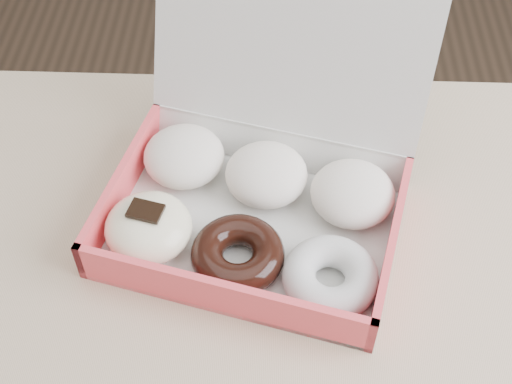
{
  "coord_description": "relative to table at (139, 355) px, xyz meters",
  "views": [
    {
      "loc": [
        0.15,
        -0.38,
        1.42
      ],
      "look_at": [
        0.13,
        0.14,
        0.81
      ],
      "focal_mm": 50.0,
      "sensor_mm": 36.0,
      "label": 1
    }
  ],
  "objects": [
    {
      "name": "table",
      "position": [
        0.0,
        0.0,
        0.0
      ],
      "size": [
        1.2,
        0.8,
        0.75
      ],
      "color": "tan",
      "rests_on": "ground"
    },
    {
      "name": "donut_box",
      "position": [
        0.13,
        0.15,
        0.12
      ],
      "size": [
        0.4,
        0.38,
        0.24
      ],
      "rotation": [
        0.0,
        0.0,
        -0.25
      ],
      "color": "silver",
      "rests_on": "table"
    }
  ]
}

